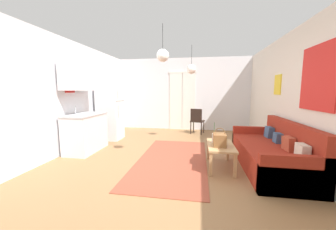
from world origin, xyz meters
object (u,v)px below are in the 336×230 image
(couch, at_px, (273,154))
(refrigerator, at_px, (110,111))
(handbag, at_px, (219,140))
(bamboo_vase, at_px, (214,138))
(pendant_lamp_far, at_px, (191,69))
(coffee_table, at_px, (221,148))
(pendant_lamp_near, at_px, (163,55))
(accent_chair, at_px, (197,120))

(couch, bearing_deg, refrigerator, 158.86)
(handbag, bearing_deg, bamboo_vase, 110.23)
(handbag, relative_size, pendant_lamp_far, 0.45)
(bamboo_vase, bearing_deg, handbag, -69.77)
(coffee_table, relative_size, pendant_lamp_near, 1.36)
(pendant_lamp_near, xyz_separation_m, pendant_lamp_far, (0.45, 1.68, -0.07))
(refrigerator, bearing_deg, coffee_table, -29.08)
(handbag, distance_m, accent_chair, 2.95)
(bamboo_vase, relative_size, handbag, 1.18)
(coffee_table, bearing_deg, bamboo_vase, 137.68)
(couch, relative_size, pendant_lamp_near, 3.23)
(accent_chair, relative_size, pendant_lamp_near, 1.28)
(refrigerator, bearing_deg, accent_chair, 23.74)
(couch, bearing_deg, bamboo_vase, -178.42)
(handbag, relative_size, refrigerator, 0.20)
(refrigerator, bearing_deg, pendant_lamp_far, -1.53)
(bamboo_vase, distance_m, refrigerator, 3.32)
(refrigerator, distance_m, accent_chair, 2.80)
(handbag, bearing_deg, coffee_table, 72.09)
(coffee_table, height_order, bamboo_vase, bamboo_vase)
(pendant_lamp_far, bearing_deg, handbag, -70.87)
(handbag, relative_size, accent_chair, 0.39)
(coffee_table, relative_size, refrigerator, 0.54)
(accent_chair, bearing_deg, couch, 132.73)
(handbag, bearing_deg, pendant_lamp_far, 109.13)
(couch, relative_size, handbag, 6.44)
(pendant_lamp_near, bearing_deg, coffee_table, 3.45)
(pendant_lamp_near, bearing_deg, handbag, -2.53)
(refrigerator, distance_m, pendant_lamp_near, 2.89)
(bamboo_vase, bearing_deg, coffee_table, -42.32)
(couch, bearing_deg, handbag, -166.15)
(handbag, xyz_separation_m, accent_chair, (-0.44, 2.91, -0.08))
(coffee_table, distance_m, pendant_lamp_far, 2.39)
(pendant_lamp_far, bearing_deg, refrigerator, 178.47)
(couch, relative_size, pendant_lamp_far, 2.90)
(coffee_table, distance_m, accent_chair, 2.84)
(couch, distance_m, pendant_lamp_near, 2.75)
(couch, xyz_separation_m, refrigerator, (-3.99, 1.54, 0.56))
(couch, relative_size, bamboo_vase, 5.44)
(bamboo_vase, xyz_separation_m, pendant_lamp_far, (-0.52, 1.51, 1.48))
(handbag, bearing_deg, accent_chair, 98.64)
(coffee_table, bearing_deg, handbag, -107.91)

